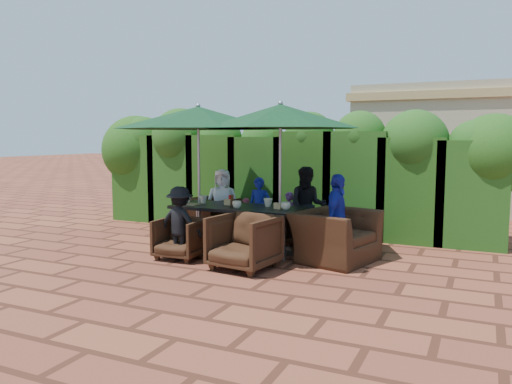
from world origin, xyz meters
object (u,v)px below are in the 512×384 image
at_px(dining_table, 237,211).
at_px(umbrella_left, 198,118).
at_px(chair_near_left, 180,236).
at_px(umbrella_right, 280,117).
at_px(chair_far_left, 213,215).
at_px(chair_end_right, 335,228).
at_px(chair_near_right, 244,239).
at_px(chair_far_mid, 256,221).
at_px(chair_far_right, 308,225).

bearing_deg(dining_table, umbrella_left, -179.75).
bearing_deg(chair_near_left, umbrella_right, 32.04).
xyz_separation_m(chair_far_left, chair_end_right, (2.66, -0.90, 0.10)).
distance_m(umbrella_left, chair_near_left, 2.07).
distance_m(chair_far_left, chair_near_right, 2.49).
xyz_separation_m(dining_table, chair_near_right, (0.64, -1.03, -0.24)).
xyz_separation_m(chair_far_mid, chair_end_right, (1.78, -0.96, 0.17)).
relative_size(umbrella_right, chair_near_right, 2.90).
height_order(dining_table, chair_end_right, chair_end_right).
relative_size(chair_near_left, chair_near_right, 0.81).
bearing_deg(chair_far_left, umbrella_right, 171.45).
distance_m(chair_far_mid, chair_end_right, 2.02).
height_order(umbrella_left, chair_far_left, umbrella_left).
distance_m(umbrella_right, chair_end_right, 1.94).
relative_size(chair_near_left, chair_end_right, 0.59).
xyz_separation_m(chair_far_left, chair_far_right, (1.91, 0.02, -0.05)).
distance_m(chair_far_left, chair_far_right, 1.91).
bearing_deg(umbrella_right, chair_near_right, -97.00).
bearing_deg(umbrella_left, chair_far_left, 105.37).
distance_m(dining_table, chair_end_right, 1.71).
height_order(chair_far_right, chair_near_left, chair_far_right).
distance_m(dining_table, chair_far_mid, 0.99).
height_order(umbrella_left, chair_far_mid, umbrella_left).
height_order(chair_near_left, chair_end_right, chair_end_right).
relative_size(chair_far_left, chair_far_right, 1.15).
bearing_deg(umbrella_left, chair_end_right, -0.48).
bearing_deg(umbrella_right, dining_table, -178.07).
relative_size(chair_near_right, chair_end_right, 0.73).
bearing_deg(chair_far_left, umbrella_left, 122.93).
height_order(chair_far_mid, chair_end_right, chair_end_right).
bearing_deg(chair_end_right, chair_far_right, 54.42).
bearing_deg(dining_table, umbrella_right, 1.93).
xyz_separation_m(umbrella_left, chair_near_left, (0.18, -0.88, -1.86)).
xyz_separation_m(chair_far_right, chair_end_right, (0.76, -0.92, 0.15)).
bearing_deg(chair_near_left, chair_near_right, -9.84).
relative_size(dining_table, chair_far_right, 2.96).
distance_m(umbrella_right, chair_far_left, 2.63).
bearing_deg(chair_near_left, chair_far_right, 47.43).
bearing_deg(umbrella_left, umbrella_right, 1.12).
distance_m(dining_table, umbrella_left, 1.70).
bearing_deg(chair_far_left, dining_table, 155.38).
xyz_separation_m(umbrella_left, chair_far_right, (1.66, 0.90, -1.85)).
xyz_separation_m(umbrella_left, umbrella_right, (1.49, 0.03, -0.00)).
xyz_separation_m(dining_table, chair_near_left, (-0.54, -0.88, -0.32)).
bearing_deg(chair_far_right, chair_far_left, -10.19).
relative_size(umbrella_right, chair_far_right, 3.44).
bearing_deg(umbrella_left, chair_near_right, -37.03).
relative_size(chair_far_right, chair_end_right, 0.62).
xyz_separation_m(umbrella_left, chair_end_right, (2.42, -0.02, -1.70)).
relative_size(umbrella_left, umbrella_right, 1.12).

